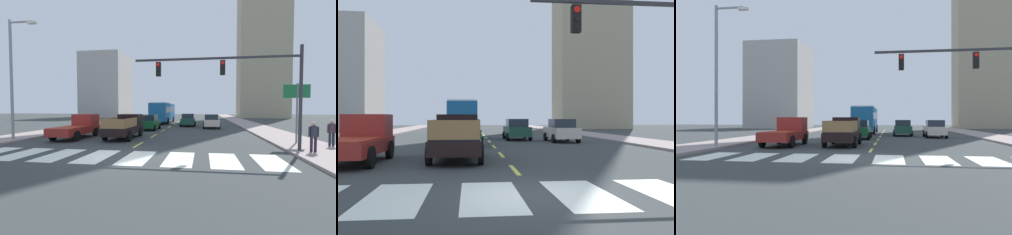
# 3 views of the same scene
# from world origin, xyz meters

# --- Properties ---
(ground_plane) EXTENTS (160.00, 160.00, 0.00)m
(ground_plane) POSITION_xyz_m (0.00, 0.00, 0.00)
(ground_plane) COLOR #333838
(sidewalk_right) EXTENTS (3.67, 110.00, 0.15)m
(sidewalk_right) POSITION_xyz_m (10.95, 18.00, 0.07)
(sidewalk_right) COLOR gray
(sidewalk_right) RESTS_ON ground
(crosswalk_stripe_2) EXTENTS (1.38, 3.39, 0.01)m
(crosswalk_stripe_2) POSITION_xyz_m (-3.23, 0.00, 0.00)
(crosswalk_stripe_2) COLOR silver
(crosswalk_stripe_2) RESTS_ON ground
(crosswalk_stripe_3) EXTENTS (1.38, 3.39, 0.01)m
(crosswalk_stripe_3) POSITION_xyz_m (-1.08, 0.00, 0.00)
(crosswalk_stripe_3) COLOR silver
(crosswalk_stripe_3) RESTS_ON ground
(crosswalk_stripe_4) EXTENTS (1.38, 3.39, 0.01)m
(crosswalk_stripe_4) POSITION_xyz_m (1.08, 0.00, 0.00)
(crosswalk_stripe_4) COLOR silver
(crosswalk_stripe_4) RESTS_ON ground
(crosswalk_stripe_5) EXTENTS (1.38, 3.39, 0.01)m
(crosswalk_stripe_5) POSITION_xyz_m (3.23, 0.00, 0.00)
(crosswalk_stripe_5) COLOR silver
(crosswalk_stripe_5) RESTS_ON ground
(lane_dash_0) EXTENTS (0.16, 2.40, 0.01)m
(lane_dash_0) POSITION_xyz_m (0.00, 4.00, 0.00)
(lane_dash_0) COLOR #DAD350
(lane_dash_0) RESTS_ON ground
(lane_dash_1) EXTENTS (0.16, 2.40, 0.01)m
(lane_dash_1) POSITION_xyz_m (0.00, 9.00, 0.00)
(lane_dash_1) COLOR #DAD350
(lane_dash_1) RESTS_ON ground
(lane_dash_2) EXTENTS (0.16, 2.40, 0.01)m
(lane_dash_2) POSITION_xyz_m (0.00, 14.00, 0.00)
(lane_dash_2) COLOR #DAD350
(lane_dash_2) RESTS_ON ground
(lane_dash_3) EXTENTS (0.16, 2.40, 0.01)m
(lane_dash_3) POSITION_xyz_m (0.00, 19.00, 0.00)
(lane_dash_3) COLOR #DAD350
(lane_dash_3) RESTS_ON ground
(lane_dash_4) EXTENTS (0.16, 2.40, 0.01)m
(lane_dash_4) POSITION_xyz_m (0.00, 24.00, 0.00)
(lane_dash_4) COLOR #DAD350
(lane_dash_4) RESTS_ON ground
(lane_dash_5) EXTENTS (0.16, 2.40, 0.01)m
(lane_dash_5) POSITION_xyz_m (0.00, 29.00, 0.00)
(lane_dash_5) COLOR #DAD350
(lane_dash_5) RESTS_ON ground
(lane_dash_6) EXTENTS (0.16, 2.40, 0.01)m
(lane_dash_6) POSITION_xyz_m (0.00, 34.00, 0.00)
(lane_dash_6) COLOR #DAD350
(lane_dash_6) RESTS_ON ground
(lane_dash_7) EXTENTS (0.16, 2.40, 0.01)m
(lane_dash_7) POSITION_xyz_m (0.00, 39.00, 0.00)
(lane_dash_7) COLOR #DAD350
(lane_dash_7) RESTS_ON ground
(pickup_stakebed) EXTENTS (2.18, 5.20, 1.96)m
(pickup_stakebed) POSITION_xyz_m (-2.10, 7.48, 0.94)
(pickup_stakebed) COLOR black
(pickup_stakebed) RESTS_ON ground
(pickup_dark) EXTENTS (2.18, 5.20, 1.96)m
(pickup_dark) POSITION_xyz_m (-6.03, 6.90, 0.92)
(pickup_dark) COLOR maroon
(pickup_dark) RESTS_ON ground
(city_bus) EXTENTS (2.72, 10.80, 3.32)m
(city_bus) POSITION_xyz_m (-2.11, 26.27, 1.95)
(city_bus) COLOR #175A91
(city_bus) RESTS_ON ground
(sedan_near_left) EXTENTS (2.02, 4.40, 1.72)m
(sedan_near_left) POSITION_xyz_m (2.35, 20.63, 0.86)
(sedan_near_left) COLOR #1A4836
(sedan_near_left) RESTS_ON ground
(sedan_mid) EXTENTS (2.02, 4.40, 1.72)m
(sedan_mid) POSITION_xyz_m (5.39, 17.96, 0.86)
(sedan_mid) COLOR beige
(sedan_mid) RESTS_ON ground
(sedan_far) EXTENTS (2.02, 4.40, 1.72)m
(sedan_far) POSITION_xyz_m (-1.72, 14.67, 0.86)
(sedan_far) COLOR #15532B
(sedan_far) RESTS_ON ground
(block_mid_left) EXTENTS (10.57, 11.94, 16.42)m
(block_mid_left) POSITION_xyz_m (-21.04, 47.93, 8.21)
(block_mid_left) COLOR #ABA6A0
(block_mid_left) RESTS_ON ground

